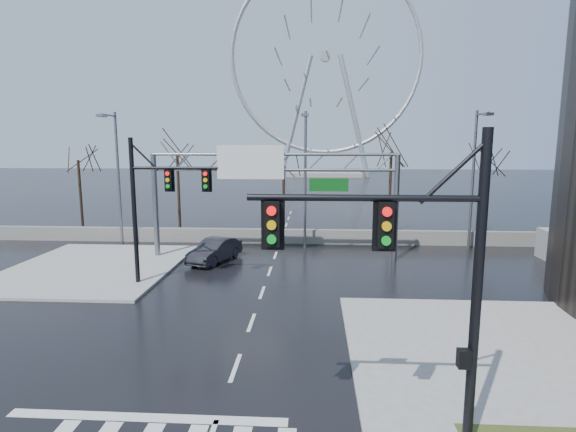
# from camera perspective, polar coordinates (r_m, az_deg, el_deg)

# --- Properties ---
(ground) EXTENTS (260.00, 260.00, 0.00)m
(ground) POSITION_cam_1_polar(r_m,az_deg,el_deg) (16.46, -6.70, -18.58)
(ground) COLOR black
(ground) RESTS_ON ground
(sidewalk_right_ext) EXTENTS (12.00, 10.00, 0.15)m
(sidewalk_right_ext) POSITION_cam_1_polar(r_m,az_deg,el_deg) (19.44, 26.13, -14.75)
(sidewalk_right_ext) COLOR gray
(sidewalk_right_ext) RESTS_ON ground
(sidewalk_far) EXTENTS (10.00, 12.00, 0.15)m
(sidewalk_far) POSITION_cam_1_polar(r_m,az_deg,el_deg) (30.62, -23.40, -5.98)
(sidewalk_far) COLOR gray
(sidewalk_far) RESTS_ON ground
(barrier_wall) EXTENTS (52.00, 0.50, 1.10)m
(barrier_wall) POSITION_cam_1_polar(r_m,az_deg,el_deg) (35.17, -1.06, -2.56)
(barrier_wall) COLOR slate
(barrier_wall) RESTS_ON ground
(signal_mast_near) EXTENTS (5.52, 0.41, 8.00)m
(signal_mast_near) POSITION_cam_1_polar(r_m,az_deg,el_deg) (10.95, 16.40, -5.83)
(signal_mast_near) COLOR black
(signal_mast_near) RESTS_ON ground
(signal_mast_far) EXTENTS (4.72, 0.41, 8.00)m
(signal_mast_far) POSITION_cam_1_polar(r_m,az_deg,el_deg) (24.98, -16.65, 2.26)
(signal_mast_far) COLOR black
(signal_mast_far) RESTS_ON ground
(sign_gantry) EXTENTS (16.36, 0.40, 7.60)m
(sign_gantry) POSITION_cam_1_polar(r_m,az_deg,el_deg) (29.57, -2.56, 4.30)
(sign_gantry) COLOR slate
(sign_gantry) RESTS_ON ground
(streetlight_left) EXTENTS (0.50, 2.55, 10.00)m
(streetlight_left) POSITION_cam_1_polar(r_m,az_deg,el_deg) (35.71, -21.00, 5.66)
(streetlight_left) COLOR slate
(streetlight_left) RESTS_ON ground
(streetlight_mid) EXTENTS (0.50, 2.55, 10.00)m
(streetlight_mid) POSITION_cam_1_polar(r_m,az_deg,el_deg) (32.56, 2.20, 5.98)
(streetlight_mid) COLOR slate
(streetlight_mid) RESTS_ON ground
(streetlight_right) EXTENTS (0.50, 2.55, 10.00)m
(streetlight_right) POSITION_cam_1_polar(r_m,az_deg,el_deg) (34.47, 22.66, 5.46)
(streetlight_right) COLOR slate
(streetlight_right) RESTS_ON ground
(tree_far_left) EXTENTS (3.50, 3.50, 7.00)m
(tree_far_left) POSITION_cam_1_polar(r_m,az_deg,el_deg) (43.61, -25.05, 5.50)
(tree_far_left) COLOR black
(tree_far_left) RESTS_ON ground
(tree_left) EXTENTS (3.75, 3.75, 7.50)m
(tree_left) POSITION_cam_1_polar(r_m,az_deg,el_deg) (39.64, -13.85, 6.40)
(tree_left) COLOR black
(tree_left) RESTS_ON ground
(tree_center) EXTENTS (3.25, 3.25, 6.50)m
(tree_center) POSITION_cam_1_polar(r_m,az_deg,el_deg) (39.02, -0.57, 5.44)
(tree_center) COLOR black
(tree_center) RESTS_ON ground
(tree_right) EXTENTS (3.90, 3.90, 7.80)m
(tree_right) POSITION_cam_1_polar(r_m,az_deg,el_deg) (38.40, 12.94, 6.71)
(tree_right) COLOR black
(tree_right) RESTS_ON ground
(tree_far_right) EXTENTS (3.40, 3.40, 6.80)m
(tree_far_right) POSITION_cam_1_polar(r_m,az_deg,el_deg) (41.00, 23.92, 5.18)
(tree_far_right) COLOR black
(tree_far_right) RESTS_ON ground
(ferris_wheel) EXTENTS (45.00, 6.00, 50.91)m
(ferris_wheel) POSITION_cam_1_polar(r_m,az_deg,el_deg) (110.93, 4.77, 18.60)
(ferris_wheel) COLOR gray
(ferris_wheel) RESTS_ON ground
(car) EXTENTS (3.07, 4.87, 1.52)m
(car) POSITION_cam_1_polar(r_m,az_deg,el_deg) (29.95, -9.28, -4.33)
(car) COLOR black
(car) RESTS_ON ground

